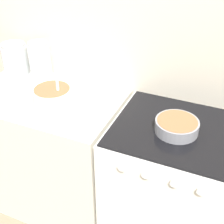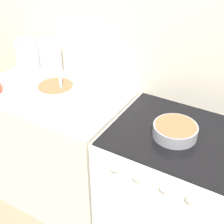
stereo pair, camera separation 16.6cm
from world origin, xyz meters
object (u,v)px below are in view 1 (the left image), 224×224
Objects in this scene: stove at (169,188)px; storage_jar_left at (16,61)px; storage_jar_middle at (41,64)px; mixing_bowl at (53,98)px; baking_pan at (177,126)px.

stove is 4.12× the size of storage_jar_left.
stove is 3.49× the size of storage_jar_middle.
mixing_bowl reaches higher than baking_pan.
stove is 3.63× the size of mixing_bowl.
stove is at bearing -9.36° from storage_jar_left.
storage_jar_middle reaches higher than mixing_bowl.
storage_jar_middle is at bearing 167.16° from baking_pan.
storage_jar_left is (-0.48, 0.29, 0.02)m from mixing_bowl.
storage_jar_middle is (0.20, 0.00, 0.02)m from storage_jar_left.
mixing_bowl is 0.56m from storage_jar_left.
stove is at bearing 8.18° from mixing_bowl.
mixing_bowl is at bearing -171.82° from stove.
stove is 1.30m from storage_jar_left.
storage_jar_middle reaches higher than storage_jar_left.
mixing_bowl is 1.14× the size of storage_jar_left.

